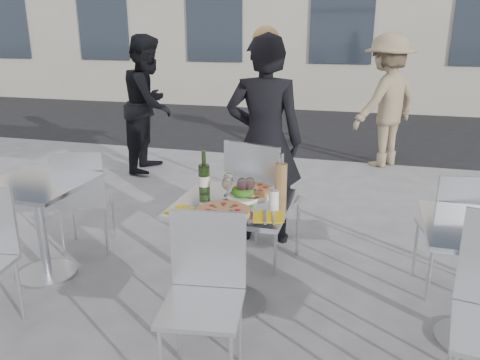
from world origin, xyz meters
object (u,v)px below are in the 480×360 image
(napkin_left, at_px, (184,211))
(carafe, at_px, (281,179))
(pizza_near, at_px, (223,211))
(side_table_left, at_px, (39,209))
(side_chair_rfar, at_px, (459,225))
(pizza_far, at_px, (253,190))
(napkin_right, at_px, (268,216))
(main_table, at_px, (234,232))
(pedestrian_a, at_px, (149,104))
(salad_plate, at_px, (243,193))
(chair_far, at_px, (259,193))
(pedestrian_b, at_px, (386,101))
(woman_diner, at_px, (264,142))
(wineglass_white_a, at_px, (227,185))
(side_chair_lfar, at_px, (83,193))
(wineglass_white_b, at_px, (228,180))
(chair_near, at_px, (205,284))
(wineglass_red_a, at_px, (242,185))
(wineglass_red_b, at_px, (250,185))
(sugar_shaker, at_px, (274,196))
(wine_bottle, at_px, (204,177))

(napkin_left, bearing_deg, carafe, 58.01)
(pizza_near, bearing_deg, side_table_left, 172.55)
(side_chair_rfar, distance_m, pizza_far, 1.41)
(napkin_right, bearing_deg, main_table, 131.38)
(pedestrian_a, height_order, salad_plate, pedestrian_a)
(chair_far, bearing_deg, main_table, 103.97)
(carafe, bearing_deg, pedestrian_b, 79.29)
(main_table, bearing_deg, pizza_near, -92.32)
(main_table, bearing_deg, carafe, 36.61)
(side_table_left, xyz_separation_m, salad_plate, (1.54, 0.09, 0.25))
(woman_diner, distance_m, pedestrian_b, 3.03)
(pedestrian_a, height_order, wineglass_white_a, pedestrian_a)
(side_chair_lfar, relative_size, wineglass_white_b, 5.70)
(chair_near, bearing_deg, main_table, 84.62)
(pedestrian_a, height_order, carafe, pedestrian_a)
(carafe, distance_m, wineglass_red_a, 0.27)
(pizza_near, xyz_separation_m, wineglass_red_b, (0.10, 0.24, 0.10))
(salad_plate, distance_m, wineglass_white_b, 0.13)
(sugar_shaker, relative_size, wineglass_white_a, 0.68)
(chair_far, bearing_deg, pizza_far, 113.42)
(side_chair_rfar, relative_size, wine_bottle, 3.11)
(salad_plate, bearing_deg, napkin_right, -50.13)
(side_chair_rfar, xyz_separation_m, salad_plate, (-1.40, -0.44, 0.24))
(chair_near, bearing_deg, wineglass_white_a, 88.52)
(salad_plate, relative_size, carafe, 0.76)
(pedestrian_b, relative_size, napkin_right, 8.22)
(wine_bottle, relative_size, sugar_shaker, 2.76)
(chair_far, height_order, side_chair_rfar, chair_far)
(woman_diner, bearing_deg, wineglass_red_a, 88.00)
(side_table_left, height_order, pedestrian_a, pedestrian_a)
(carafe, bearing_deg, chair_near, -104.85)
(wine_bottle, bearing_deg, wineglass_white_a, -25.82)
(sugar_shaker, relative_size, wineglass_red_a, 0.68)
(side_table_left, height_order, side_chair_rfar, side_chair_rfar)
(chair_far, relative_size, pedestrian_b, 0.57)
(pedestrian_b, xyz_separation_m, sugar_shaker, (-0.72, -3.94, -0.09))
(pedestrian_a, bearing_deg, chair_far, -144.42)
(side_chair_rfar, distance_m, wineglass_white_b, 1.59)
(pizza_far, relative_size, wineglass_white_b, 2.06)
(side_chair_rfar, bearing_deg, salad_plate, 6.36)
(chair_near, bearing_deg, wineglass_red_a, 80.41)
(pizza_near, distance_m, wine_bottle, 0.38)
(pedestrian_b, bearing_deg, wineglass_white_a, 22.33)
(wineglass_white_a, bearing_deg, napkin_left, -127.36)
(chair_far, relative_size, carafe, 3.50)
(main_table, height_order, sugar_shaker, sugar_shaker)
(pizza_far, bearing_deg, pizza_near, -101.32)
(carafe, xyz_separation_m, wineglass_red_b, (-0.17, -0.15, -0.01))
(napkin_left, xyz_separation_m, napkin_right, (0.51, 0.05, 0.00))
(side_table_left, relative_size, woman_diner, 0.42)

